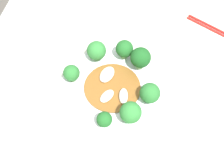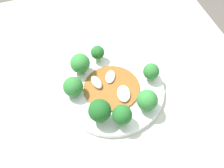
{
  "view_description": "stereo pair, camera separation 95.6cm",
  "coord_description": "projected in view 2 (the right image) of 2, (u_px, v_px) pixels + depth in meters",
  "views": [
    {
      "loc": [
        -0.47,
        -0.1,
        1.48
      ],
      "look_at": [
        -0.02,
        0.0,
        0.75
      ],
      "focal_mm": 50.0,
      "sensor_mm": 36.0,
      "label": 1
    },
    {
      "loc": [
        0.48,
        -0.17,
        1.44
      ],
      "look_at": [
        -0.02,
        0.0,
        0.75
      ],
      "focal_mm": 50.0,
      "sensor_mm": 36.0,
      "label": 2
    }
  ],
  "objects": [
    {
      "name": "broccoli_northeast",
      "position": [
        147.0,
        100.0,
        0.82
      ],
      "size": [
        0.06,
        0.06,
        0.06
      ],
      "color": "#70A356",
      "rests_on": "plate"
    },
    {
      "name": "broccoli_west",
      "position": [
        98.0,
        53.0,
        0.93
      ],
      "size": [
        0.04,
        0.04,
        0.05
      ],
      "color": "#7AAD5B",
      "rests_on": "plate"
    },
    {
      "name": "broccoli_southeast",
      "position": [
        100.0,
        111.0,
        0.79
      ],
      "size": [
        0.06,
        0.06,
        0.07
      ],
      "color": "#70A356",
      "rests_on": "plate"
    },
    {
      "name": "table",
      "position": [
        114.0,
        152.0,
        1.17
      ],
      "size": [
        1.08,
        0.87,
        0.71
      ],
      "color": "#B7BCAD",
      "rests_on": "ground_plane"
    },
    {
      "name": "broccoli_south",
      "position": [
        73.0,
        87.0,
        0.85
      ],
      "size": [
        0.06,
        0.06,
        0.06
      ],
      "color": "#70A356",
      "rests_on": "plate"
    },
    {
      "name": "plate",
      "position": [
        112.0,
        90.0,
        0.89
      ],
      "size": [
        0.3,
        0.3,
        0.02
      ],
      "color": "silver",
      "rests_on": "table"
    },
    {
      "name": "broccoli_southwest",
      "position": [
        80.0,
        64.0,
        0.89
      ],
      "size": [
        0.06,
        0.06,
        0.07
      ],
      "color": "#7AAD5B",
      "rests_on": "plate"
    },
    {
      "name": "stirfry_center",
      "position": [
        112.0,
        87.0,
        0.88
      ],
      "size": [
        0.16,
        0.16,
        0.02
      ],
      "color": "brown",
      "rests_on": "plate"
    },
    {
      "name": "broccoli_east",
      "position": [
        122.0,
        115.0,
        0.79
      ],
      "size": [
        0.05,
        0.05,
        0.06
      ],
      "color": "#7AAD5B",
      "rests_on": "plate"
    },
    {
      "name": "broccoli_north",
      "position": [
        151.0,
        72.0,
        0.88
      ],
      "size": [
        0.05,
        0.05,
        0.06
      ],
      "color": "#7AAD5B",
      "rests_on": "plate"
    }
  ]
}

